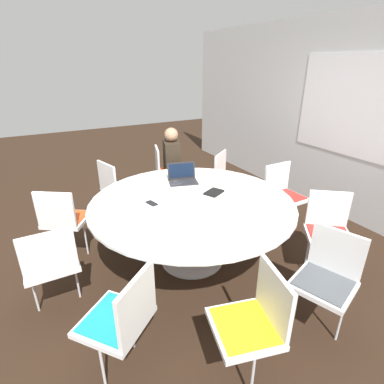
% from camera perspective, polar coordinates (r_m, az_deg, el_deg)
% --- Properties ---
extents(ground_plane, '(16.00, 16.00, 0.00)m').
position_cam_1_polar(ground_plane, '(3.53, 0.00, -12.73)').
color(ground_plane, black).
extents(wall_back, '(8.00, 0.07, 2.70)m').
position_cam_1_polar(wall_back, '(4.62, 28.68, 11.61)').
color(wall_back, silver).
rests_on(wall_back, ground_plane).
extents(conference_table, '(2.13, 2.13, 0.75)m').
position_cam_1_polar(conference_table, '(3.18, 0.00, -3.12)').
color(conference_table, '#B7B7BC').
rests_on(conference_table, ground_plane).
extents(chair_0, '(0.54, 0.53, 0.87)m').
position_cam_1_polar(chair_0, '(4.79, -5.01, 4.44)').
color(chair_0, white).
rests_on(chair_0, ground_plane).
extents(chair_1, '(0.54, 0.53, 0.87)m').
position_cam_1_polar(chair_1, '(4.25, -14.16, 1.22)').
color(chair_1, white).
rests_on(chair_1, ground_plane).
extents(chair_2, '(0.59, 0.60, 0.87)m').
position_cam_1_polar(chair_2, '(3.59, -23.31, -4.33)').
color(chair_2, white).
rests_on(chair_2, ground_plane).
extents(chair_3, '(0.42, 0.44, 0.87)m').
position_cam_1_polar(chair_3, '(2.88, -25.34, -11.85)').
color(chair_3, white).
rests_on(chair_3, ground_plane).
extents(chair_4, '(0.60, 0.61, 0.87)m').
position_cam_1_polar(chair_4, '(2.22, -13.15, -21.98)').
color(chair_4, white).
rests_on(chair_4, ground_plane).
extents(chair_5, '(0.53, 0.51, 0.87)m').
position_cam_1_polar(chair_5, '(2.20, 11.75, -22.42)').
color(chair_5, white).
rests_on(chair_5, ground_plane).
extents(chair_6, '(0.55, 0.54, 0.87)m').
position_cam_1_polar(chair_6, '(2.72, 24.42, -14.02)').
color(chair_6, white).
rests_on(chair_6, ground_plane).
extents(chair_7, '(0.60, 0.61, 0.87)m').
position_cam_1_polar(chair_7, '(3.41, 24.57, -6.10)').
color(chair_7, white).
rests_on(chair_7, ground_plane).
extents(chair_8, '(0.43, 0.45, 0.87)m').
position_cam_1_polar(chair_8, '(4.11, 16.88, 0.15)').
color(chair_8, white).
rests_on(chair_8, ground_plane).
extents(chair_9, '(0.60, 0.60, 0.87)m').
position_cam_1_polar(chair_9, '(4.47, 6.87, 2.94)').
color(chair_9, white).
rests_on(chair_9, ground_plane).
extents(person_0, '(0.41, 0.33, 1.22)m').
position_cam_1_polar(person_0, '(4.51, -3.66, 5.84)').
color(person_0, '#2D2319').
rests_on(person_0, ground_plane).
extents(laptop, '(0.34, 0.40, 0.21)m').
position_cam_1_polar(laptop, '(3.64, -1.85, 2.86)').
color(laptop, '#232326').
rests_on(laptop, conference_table).
extents(spiral_notebook, '(0.23, 0.25, 0.02)m').
position_cam_1_polar(spiral_notebook, '(3.33, 4.19, -0.06)').
color(spiral_notebook, black).
rests_on(spiral_notebook, conference_table).
extents(cell_phone, '(0.15, 0.10, 0.01)m').
position_cam_1_polar(cell_phone, '(3.11, -7.69, -2.14)').
color(cell_phone, black).
rests_on(cell_phone, conference_table).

